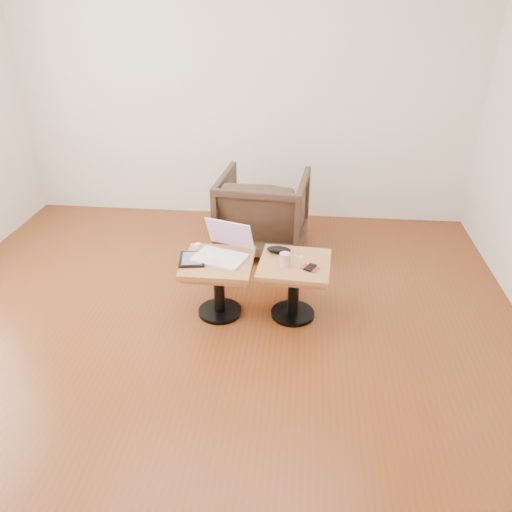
# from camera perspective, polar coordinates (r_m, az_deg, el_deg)

# --- Properties ---
(room_shell) EXTENTS (4.52, 4.52, 2.71)m
(room_shell) POSITION_cam_1_polar(r_m,az_deg,el_deg) (2.85, -6.98, 11.74)
(room_shell) COLOR #67320B
(room_shell) RESTS_ON ground
(side_table_left) EXTENTS (0.49, 0.49, 0.45)m
(side_table_left) POSITION_cam_1_polar(r_m,az_deg,el_deg) (3.60, -4.31, -2.06)
(side_table_left) COLOR black
(side_table_left) RESTS_ON ground
(side_table_right) EXTENTS (0.53, 0.53, 0.45)m
(side_table_right) POSITION_cam_1_polar(r_m,az_deg,el_deg) (3.57, 4.38, -2.29)
(side_table_right) COLOR black
(side_table_right) RESTS_ON ground
(laptop) EXTENTS (0.44, 0.43, 0.24)m
(laptop) POSITION_cam_1_polar(r_m,az_deg,el_deg) (3.57, -3.79, 0.70)
(laptop) COLOR white
(laptop) RESTS_ON side_table_left
(tablet) EXTENTS (0.21, 0.25, 0.02)m
(tablet) POSITION_cam_1_polar(r_m,az_deg,el_deg) (3.56, -7.29, -0.35)
(tablet) COLOR black
(tablet) RESTS_ON side_table_left
(charging_adapter) EXTENTS (0.05, 0.05, 0.02)m
(charging_adapter) POSITION_cam_1_polar(r_m,az_deg,el_deg) (3.74, -6.65, 1.26)
(charging_adapter) COLOR white
(charging_adapter) RESTS_ON side_table_left
(glasses_case) EXTENTS (0.18, 0.09, 0.06)m
(glasses_case) POSITION_cam_1_polar(r_m,az_deg,el_deg) (3.62, 2.62, 0.72)
(glasses_case) COLOR black
(glasses_case) RESTS_ON side_table_right
(striped_cup) EXTENTS (0.08, 0.08, 0.10)m
(striped_cup) POSITION_cam_1_polar(r_m,az_deg,el_deg) (3.45, 3.31, -0.41)
(striped_cup) COLOR #D25772
(striped_cup) RESTS_ON side_table_right
(earbuds_tangle) EXTENTS (0.07, 0.05, 0.01)m
(earbuds_tangle) POSITION_cam_1_polar(r_m,az_deg,el_deg) (3.58, 4.95, -0.09)
(earbuds_tangle) COLOR white
(earbuds_tangle) RESTS_ON side_table_right
(phone_on_sleeve) EXTENTS (0.14, 0.12, 0.01)m
(phone_on_sleeve) POSITION_cam_1_polar(r_m,az_deg,el_deg) (3.44, 6.21, -1.36)
(phone_on_sleeve) COLOR maroon
(phone_on_sleeve) RESTS_ON side_table_right
(armchair) EXTENTS (0.83, 0.85, 0.71)m
(armchair) POSITION_cam_1_polar(r_m,az_deg,el_deg) (4.54, 0.83, 5.12)
(armchair) COLOR #31211A
(armchair) RESTS_ON ground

